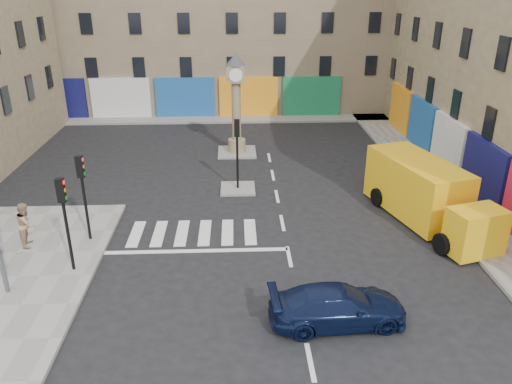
{
  "coord_description": "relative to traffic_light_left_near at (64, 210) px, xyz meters",
  "views": [
    {
      "loc": [
        -2.07,
        -16.32,
        10.33
      ],
      "look_at": [
        -1.25,
        3.0,
        2.0
      ],
      "focal_mm": 35.0,
      "sensor_mm": 36.0,
      "label": 1
    }
  ],
  "objects": [
    {
      "name": "island_near",
      "position": [
        6.3,
        7.8,
        -2.56
      ],
      "size": [
        1.8,
        1.8,
        0.12
      ],
      "primitive_type": "cube",
      "color": "gray",
      "rests_on": "ground"
    },
    {
      "name": "clock_pillar",
      "position": [
        6.3,
        13.8,
        0.93
      ],
      "size": [
        1.2,
        1.2,
        6.1
      ],
      "color": "tan",
      "rests_on": "island_far"
    },
    {
      "name": "yellow_van",
      "position": [
        14.78,
        3.8,
        -1.28
      ],
      "size": [
        4.12,
        7.72,
        2.69
      ],
      "rotation": [
        0.0,
        0.0,
        0.28
      ],
      "color": "yellow",
      "rests_on": "ground"
    },
    {
      "name": "building_far",
      "position": [
        4.3,
        27.8,
        5.88
      ],
      "size": [
        32.0,
        10.0,
        17.0
      ],
      "primitive_type": "cube",
      "color": "#837557",
      "rests_on": "ground"
    },
    {
      "name": "sidewalk_far",
      "position": [
        4.3,
        22.0,
        -2.55
      ],
      "size": [
        32.0,
        2.4,
        0.15
      ],
      "primitive_type": "cube",
      "color": "gray",
      "rests_on": "ground"
    },
    {
      "name": "pedestrian_tan",
      "position": [
        -2.36,
        2.0,
        -1.53
      ],
      "size": [
        0.87,
        1.03,
        1.88
      ],
      "primitive_type": "imported",
      "rotation": [
        0.0,
        0.0,
        1.76
      ],
      "color": "#9E8261",
      "rests_on": "sidewalk_left"
    },
    {
      "name": "traffic_light_left_near",
      "position": [
        0.0,
        0.0,
        0.0
      ],
      "size": [
        0.28,
        0.22,
        3.7
      ],
      "color": "black",
      "rests_on": "sidewalk_left"
    },
    {
      "name": "sidewalk_right",
      "position": [
        17.0,
        9.8,
        -2.55
      ],
      "size": [
        2.6,
        30.0,
        0.15
      ],
      "primitive_type": "cube",
      "color": "gray",
      "rests_on": "ground"
    },
    {
      "name": "navy_sedan",
      "position": [
        9.42,
        -3.41,
        -1.98
      ],
      "size": [
        4.55,
        2.11,
        1.29
      ],
      "primitive_type": "imported",
      "rotation": [
        0.0,
        0.0,
        1.64
      ],
      "color": "black",
      "rests_on": "ground"
    },
    {
      "name": "traffic_light_island",
      "position": [
        6.3,
        7.8,
        -0.03
      ],
      "size": [
        0.28,
        0.22,
        3.7
      ],
      "color": "black",
      "rests_on": "island_near"
    },
    {
      "name": "traffic_light_left_far",
      "position": [
        0.0,
        2.4,
        0.0
      ],
      "size": [
        0.28,
        0.22,
        3.7
      ],
      "color": "black",
      "rests_on": "sidewalk_left"
    },
    {
      "name": "ground",
      "position": [
        8.3,
        -0.2,
        -2.62
      ],
      "size": [
        120.0,
        120.0,
        0.0
      ],
      "primitive_type": "plane",
      "color": "black",
      "rests_on": "ground"
    },
    {
      "name": "island_far",
      "position": [
        6.3,
        13.8,
        -2.56
      ],
      "size": [
        2.4,
        2.4,
        0.12
      ],
      "primitive_type": "cube",
      "color": "gray",
      "rests_on": "ground"
    }
  ]
}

